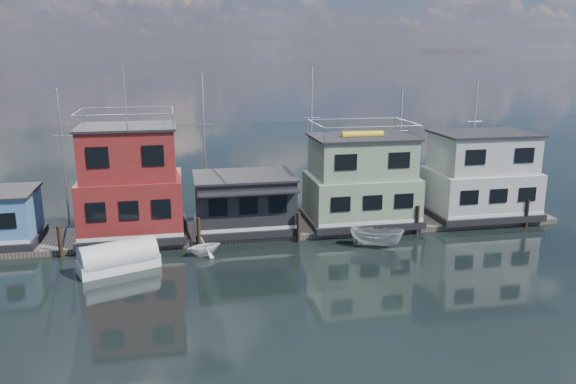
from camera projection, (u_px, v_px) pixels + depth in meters
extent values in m
plane|color=black|center=(280.00, 300.00, 30.71)|extent=(160.00, 160.00, 0.00)
cube|color=#595147|center=(251.00, 230.00, 42.08)|extent=(48.00, 5.00, 0.40)
cube|color=black|center=(134.00, 231.00, 40.37)|extent=(7.40, 5.90, 0.50)
cube|color=maroon|center=(132.00, 203.00, 39.85)|extent=(7.00, 5.50, 3.74)
cube|color=maroon|center=(129.00, 153.00, 38.98)|extent=(6.30, 4.95, 3.46)
cube|color=black|center=(127.00, 127.00, 38.54)|extent=(6.65, 5.23, 0.16)
cylinder|color=silver|center=(125.00, 96.00, 38.04)|extent=(0.08, 0.08, 4.00)
cube|color=black|center=(245.00, 225.00, 41.87)|extent=(7.40, 5.40, 0.50)
cube|color=black|center=(244.00, 199.00, 41.40)|extent=(7.00, 5.00, 3.40)
cube|color=black|center=(244.00, 176.00, 40.97)|extent=(7.30, 5.30, 0.16)
cube|color=black|center=(249.00, 193.00, 38.45)|extent=(7.00, 1.20, 0.12)
cube|color=black|center=(360.00, 218.00, 43.57)|extent=(8.40, 5.90, 0.50)
cube|color=gray|center=(361.00, 195.00, 43.13)|extent=(8.00, 5.50, 3.12)
cube|color=gray|center=(362.00, 157.00, 42.40)|extent=(7.20, 4.95, 2.88)
cube|color=black|center=(362.00, 137.00, 42.03)|extent=(7.60, 5.23, 0.16)
cylinder|color=yellow|center=(363.00, 135.00, 41.99)|extent=(3.20, 0.56, 0.56)
cube|color=black|center=(478.00, 211.00, 45.45)|extent=(8.40, 5.90, 0.50)
cube|color=#BBBBB6|center=(480.00, 189.00, 45.02)|extent=(8.00, 5.50, 3.12)
cube|color=#BBBBB6|center=(483.00, 152.00, 44.29)|extent=(7.20, 4.95, 2.88)
cube|color=black|center=(484.00, 133.00, 43.92)|extent=(7.60, 5.23, 0.16)
cylinder|color=#2D2116|center=(60.00, 242.00, 36.75)|extent=(0.28, 0.28, 2.20)
cylinder|color=#2D2116|center=(199.00, 233.00, 38.44)|extent=(0.28, 0.28, 2.20)
cylinder|color=#2D2116|center=(298.00, 227.00, 39.76)|extent=(0.28, 0.28, 2.20)
cylinder|color=#2D2116|center=(417.00, 220.00, 41.46)|extent=(0.28, 0.28, 2.20)
cylinder|color=#2D2116|center=(527.00, 213.00, 43.15)|extent=(0.28, 0.28, 2.20)
cylinder|color=silver|center=(63.00, 156.00, 43.92)|extent=(0.16, 0.16, 10.50)
cylinder|color=silver|center=(61.00, 136.00, 43.54)|extent=(1.40, 0.06, 0.06)
cylinder|color=silver|center=(204.00, 145.00, 45.88)|extent=(0.16, 0.16, 11.50)
cylinder|color=silver|center=(204.00, 124.00, 45.46)|extent=(1.40, 0.06, 0.06)
cylinder|color=silver|center=(311.00, 139.00, 47.51)|extent=(0.16, 0.16, 12.00)
cylinder|color=silver|center=(311.00, 118.00, 47.07)|extent=(1.40, 0.06, 0.06)
cylinder|color=silver|center=(400.00, 148.00, 49.26)|extent=(0.16, 0.16, 10.00)
cylinder|color=silver|center=(400.00, 131.00, 48.90)|extent=(1.40, 0.06, 0.06)
cylinder|color=silver|center=(473.00, 140.00, 50.46)|extent=(0.16, 0.16, 11.00)
cylinder|color=silver|center=(475.00, 121.00, 50.06)|extent=(1.40, 0.06, 0.06)
imported|color=white|center=(204.00, 246.00, 37.30)|extent=(2.93, 2.72, 1.26)
imported|color=beige|center=(377.00, 237.00, 38.86)|extent=(3.94, 3.07, 1.44)
cube|color=white|center=(119.00, 263.00, 34.87)|extent=(5.15, 3.43, 0.80)
cylinder|color=#BBBCC0|center=(118.00, 256.00, 34.76)|extent=(4.98, 3.46, 1.95)
imported|color=#248578|center=(109.00, 256.00, 36.11)|extent=(4.41, 3.62, 0.80)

